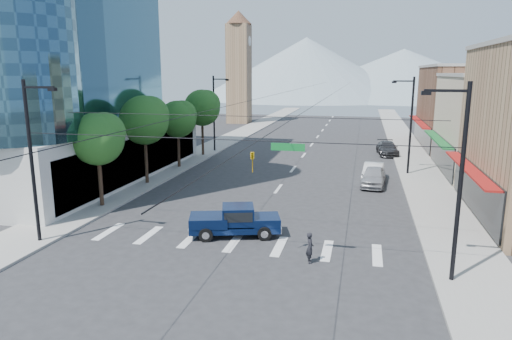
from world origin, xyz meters
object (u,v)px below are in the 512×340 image
(pedestrian, at_px, (310,248))
(parked_car_near, at_px, (373,177))
(parked_car_mid, at_px, (373,172))
(parked_car_far, at_px, (387,148))
(pickup_truck, at_px, (234,220))

(pedestrian, bearing_deg, parked_car_near, -28.87)
(parked_car_near, xyz_separation_m, parked_car_mid, (0.00, 2.01, -0.04))
(parked_car_mid, distance_m, parked_car_far, 13.77)
(pickup_truck, height_order, parked_car_far, pickup_truck)
(pickup_truck, distance_m, pedestrian, 5.53)
(parked_car_near, bearing_deg, parked_car_mid, 94.80)
(pickup_truck, bearing_deg, parked_car_far, 54.86)
(pickup_truck, distance_m, parked_car_near, 16.31)
(pickup_truck, distance_m, parked_car_far, 31.43)
(parked_car_mid, bearing_deg, parked_car_near, -84.50)
(pickup_truck, height_order, parked_car_mid, pickup_truck)
(parked_car_mid, bearing_deg, pedestrian, -94.43)
(pickup_truck, xyz_separation_m, parked_car_mid, (8.07, 16.19, -0.17))
(parked_car_mid, bearing_deg, parked_car_far, 87.99)
(pickup_truck, relative_size, parked_car_far, 1.06)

